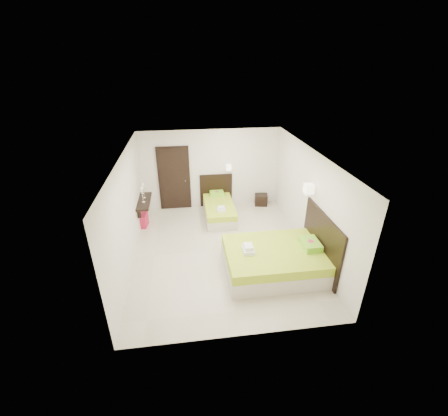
{
  "coord_description": "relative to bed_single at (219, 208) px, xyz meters",
  "views": [
    {
      "loc": [
        -0.83,
        -6.52,
        4.57
      ],
      "look_at": [
        0.1,
        0.3,
        1.1
      ],
      "focal_mm": 24.0,
      "sensor_mm": 36.0,
      "label": 1
    }
  ],
  "objects": [
    {
      "name": "ottoman",
      "position": [
        -2.42,
        -0.32,
        -0.07
      ],
      "size": [
        0.44,
        0.44,
        0.39
      ],
      "primitive_type": "cube",
      "rotation": [
        0.0,
        0.0,
        -0.13
      ],
      "color": "#AE1739",
      "rests_on": "ground"
    },
    {
      "name": "door",
      "position": [
        -1.36,
        0.77,
        0.78
      ],
      "size": [
        1.02,
        0.15,
        2.14
      ],
      "color": "black",
      "rests_on": "ground"
    },
    {
      "name": "bed_single",
      "position": [
        0.0,
        0.0,
        0.0
      ],
      "size": [
        1.08,
        1.8,
        1.49
      ],
      "color": "beige",
      "rests_on": "ground"
    },
    {
      "name": "nightstand",
      "position": [
        1.53,
        0.63,
        -0.08
      ],
      "size": [
        0.48,
        0.45,
        0.37
      ],
      "primitive_type": "cube",
      "rotation": [
        0.0,
        0.0,
        -0.18
      ],
      "color": "black",
      "rests_on": "ground"
    },
    {
      "name": "console_shelf",
      "position": [
        -2.25,
        -0.33,
        0.54
      ],
      "size": [
        0.35,
        1.2,
        0.78
      ],
      "color": "black",
      "rests_on": "ground"
    },
    {
      "name": "floor",
      "position": [
        -0.16,
        -1.93,
        -0.27
      ],
      "size": [
        5.5,
        5.5,
        0.0
      ],
      "primitive_type": "plane",
      "color": "beige",
      "rests_on": "ground"
    },
    {
      "name": "bed_double",
      "position": [
        1.02,
        -2.91,
        0.06
      ],
      "size": [
        2.28,
        1.94,
        1.88
      ],
      "color": "beige",
      "rests_on": "ground"
    }
  ]
}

